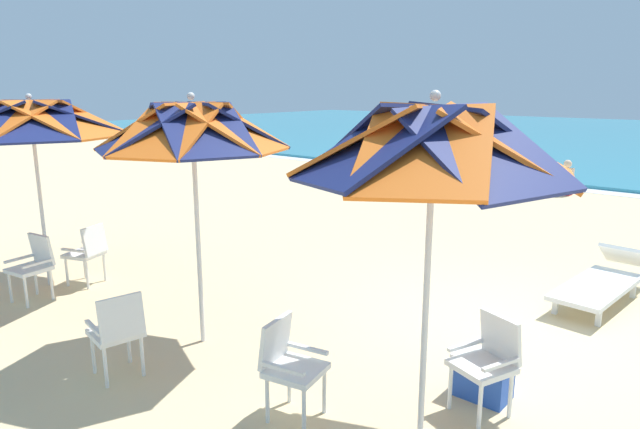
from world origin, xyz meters
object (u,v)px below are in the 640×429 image
(plastic_chair_0, at_px, (488,358))
(plastic_chair_4, at_px, (88,251))
(sun_lounger_1, at_px, (603,281))
(beach_umbrella_1, at_px, (193,130))
(plastic_chair_3, at_px, (33,264))
(cooler_box, at_px, (483,376))
(beachgoer_seated, at_px, (568,183))
(plastic_chair_1, at_px, (289,362))
(plastic_chair_2, at_px, (118,330))
(beach_umbrella_2, at_px, (31,120))
(beach_umbrella_0, at_px, (433,146))

(plastic_chair_0, relative_size, plastic_chair_4, 1.00)
(plastic_chair_4, bearing_deg, sun_lounger_1, 34.57)
(beach_umbrella_1, relative_size, plastic_chair_3, 3.12)
(beach_umbrella_1, distance_m, cooler_box, 3.67)
(beach_umbrella_1, distance_m, beachgoer_seated, 11.84)
(plastic_chair_1, bearing_deg, beachgoer_seated, 96.19)
(plastic_chair_1, distance_m, plastic_chair_2, 1.79)
(plastic_chair_0, height_order, beachgoer_seated, beachgoer_seated)
(beach_umbrella_2, distance_m, cooler_box, 6.43)
(plastic_chair_0, height_order, sun_lounger_1, plastic_chair_0)
(beach_umbrella_0, xyz_separation_m, plastic_chair_0, (0.25, 0.67, -1.84))
(beach_umbrella_0, relative_size, beach_umbrella_2, 1.02)
(beach_umbrella_1, relative_size, beach_umbrella_2, 1.01)
(beach_umbrella_1, height_order, plastic_chair_2, beach_umbrella_1)
(plastic_chair_0, bearing_deg, plastic_chair_2, -149.77)
(beach_umbrella_1, xyz_separation_m, sun_lounger_1, (3.08, 4.11, -2.04))
(plastic_chair_2, distance_m, cooler_box, 3.43)
(plastic_chair_1, relative_size, plastic_chair_4, 1.00)
(plastic_chair_1, height_order, plastic_chair_2, same)
(plastic_chair_3, distance_m, plastic_chair_4, 0.76)
(plastic_chair_1, distance_m, plastic_chair_4, 4.45)
(cooler_box, bearing_deg, plastic_chair_1, -130.16)
(beach_umbrella_0, distance_m, beach_umbrella_1, 2.72)
(plastic_chair_1, bearing_deg, plastic_chair_4, 172.67)
(beach_umbrella_0, xyz_separation_m, plastic_chair_4, (-5.42, 0.10, -1.84))
(plastic_chair_4, distance_m, cooler_box, 5.61)
(plastic_chair_2, distance_m, beachgoer_seated, 12.68)
(beach_umbrella_0, xyz_separation_m, plastic_chair_1, (-1.01, -0.47, -1.84))
(beach_umbrella_1, height_order, beachgoer_seated, beach_umbrella_1)
(sun_lounger_1, distance_m, cooler_box, 3.21)
(sun_lounger_1, bearing_deg, plastic_chair_3, -140.55)
(beach_umbrella_2, bearing_deg, plastic_chair_0, 9.04)
(beach_umbrella_0, distance_m, beach_umbrella_2, 5.84)
(plastic_chair_2, bearing_deg, plastic_chair_1, 18.84)
(plastic_chair_0, bearing_deg, beachgoer_seated, 103.19)
(plastic_chair_3, height_order, beachgoer_seated, beachgoer_seated)
(plastic_chair_0, bearing_deg, plastic_chair_1, -137.76)
(plastic_chair_0, relative_size, beach_umbrella_2, 0.32)
(beach_umbrella_2, relative_size, beachgoer_seated, 2.89)
(cooler_box, bearing_deg, plastic_chair_4, -172.02)
(beachgoer_seated, bearing_deg, beach_umbrella_2, -106.42)
(beach_umbrella_1, xyz_separation_m, plastic_chair_3, (-2.68, -0.62, -1.83))
(plastic_chair_4, bearing_deg, beach_umbrella_1, -2.83)
(plastic_chair_3, xyz_separation_m, sun_lounger_1, (5.75, 4.73, -0.22))
(plastic_chair_1, height_order, beach_umbrella_1, beach_umbrella_1)
(cooler_box, bearing_deg, plastic_chair_2, -145.78)
(beach_umbrella_0, xyz_separation_m, cooler_box, (0.13, 0.88, -2.14))
(plastic_chair_3, xyz_separation_m, plastic_chair_4, (-0.02, 0.76, 0.00))
(plastic_chair_2, height_order, sun_lounger_1, plastic_chair_2)
(plastic_chair_3, bearing_deg, beach_umbrella_2, 139.90)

